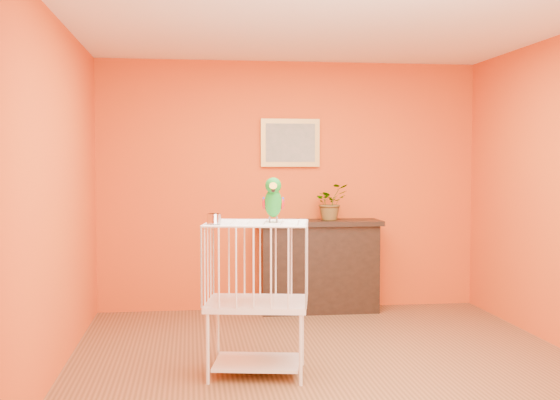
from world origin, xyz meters
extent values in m
plane|color=brown|center=(0.00, 0.00, 0.00)|extent=(4.50, 4.50, 0.00)
plane|color=#CE4213|center=(0.00, 2.25, 1.30)|extent=(4.00, 0.00, 4.00)
plane|color=#CE4213|center=(0.00, -2.25, 1.30)|extent=(4.00, 0.00, 4.00)
plane|color=#CE4213|center=(-2.00, 0.00, 1.30)|extent=(0.00, 4.50, 4.50)
plane|color=white|center=(0.00, 0.00, 2.60)|extent=(4.50, 4.50, 0.00)
cube|color=black|center=(0.27, 2.03, 0.45)|extent=(1.20, 0.40, 0.90)
cube|color=black|center=(0.27, 2.03, 0.92)|extent=(1.28, 0.46, 0.05)
cube|color=black|center=(0.27, 1.85, 0.45)|extent=(0.84, 0.02, 0.45)
cube|color=#4D161A|center=(0.02, 1.98, 0.35)|extent=(0.05, 0.18, 0.28)
cube|color=#324824|center=(0.10, 1.98, 0.35)|extent=(0.05, 0.18, 0.28)
cube|color=#4D161A|center=(0.19, 1.98, 0.35)|extent=(0.05, 0.18, 0.28)
cube|color=#324824|center=(0.29, 1.98, 0.35)|extent=(0.05, 0.18, 0.28)
cube|color=#4D161A|center=(0.39, 1.98, 0.35)|extent=(0.05, 0.18, 0.28)
imported|color=#26722D|center=(0.39, 2.03, 1.09)|extent=(0.44, 0.46, 0.29)
cube|color=#BA8F42|center=(0.00, 2.22, 1.75)|extent=(0.62, 0.03, 0.50)
cube|color=gray|center=(0.00, 2.21, 1.75)|extent=(0.52, 0.01, 0.40)
cube|color=white|center=(-0.57, -0.06, 0.09)|extent=(0.68, 0.57, 0.02)
cube|color=white|center=(-0.57, -0.06, 0.52)|extent=(0.81, 0.67, 0.04)
cube|color=white|center=(-0.57, -0.06, 1.10)|extent=(0.81, 0.67, 0.01)
cylinder|color=white|center=(-0.93, -0.24, 0.25)|extent=(0.03, 0.03, 0.50)
cylinder|color=white|center=(-0.30, -0.36, 0.25)|extent=(0.03, 0.03, 0.50)
cylinder|color=white|center=(-0.84, 0.25, 0.25)|extent=(0.03, 0.03, 0.50)
cylinder|color=white|center=(-0.21, 0.13, 0.25)|extent=(0.03, 0.03, 0.50)
cylinder|color=silver|center=(-0.88, -0.18, 1.15)|extent=(0.10, 0.10, 0.07)
cylinder|color=#59544C|center=(-0.48, -0.08, 1.13)|extent=(0.01, 0.01, 0.05)
cylinder|color=#59544C|center=(-0.43, -0.08, 1.13)|extent=(0.01, 0.01, 0.05)
ellipsoid|color=#088024|center=(-0.45, -0.08, 1.25)|extent=(0.15, 0.20, 0.24)
ellipsoid|color=#088024|center=(-0.46, -0.12, 1.38)|extent=(0.13, 0.13, 0.11)
cone|color=orange|center=(-0.46, -0.17, 1.36)|extent=(0.06, 0.08, 0.07)
cone|color=black|center=(-0.46, -0.16, 1.34)|extent=(0.03, 0.03, 0.03)
sphere|color=black|center=(-0.50, -0.13, 1.39)|extent=(0.02, 0.02, 0.02)
sphere|color=black|center=(-0.42, -0.14, 1.39)|extent=(0.02, 0.02, 0.02)
ellipsoid|color=#A50C0C|center=(-0.52, -0.06, 1.24)|extent=(0.04, 0.07, 0.08)
ellipsoid|color=navy|center=(-0.39, -0.08, 1.24)|extent=(0.04, 0.07, 0.08)
cone|color=#088024|center=(-0.44, 0.00, 1.17)|extent=(0.09, 0.17, 0.13)
camera|label=1|loc=(-1.04, -5.06, 1.54)|focal=45.00mm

